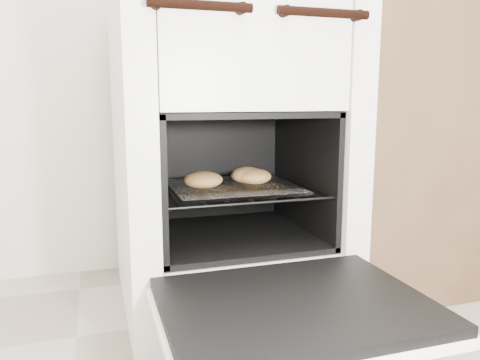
% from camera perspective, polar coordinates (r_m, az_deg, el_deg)
% --- Properties ---
extents(stove, '(0.64, 0.71, 0.98)m').
position_cam_1_polar(stove, '(1.45, -1.86, 3.07)').
color(stove, white).
rests_on(stove, ground).
extents(oven_door, '(0.57, 0.45, 0.04)m').
position_cam_1_polar(oven_door, '(1.03, 6.67, -15.29)').
color(oven_door, black).
rests_on(oven_door, stove).
extents(oven_rack, '(0.46, 0.45, 0.01)m').
position_cam_1_polar(oven_rack, '(1.40, -1.05, -1.00)').
color(oven_rack, black).
rests_on(oven_rack, stove).
extents(foil_sheet, '(0.36, 0.32, 0.01)m').
position_cam_1_polar(foil_sheet, '(1.37, -0.80, -0.90)').
color(foil_sheet, silver).
rests_on(foil_sheet, oven_rack).
extents(baked_rolls, '(0.31, 0.17, 0.05)m').
position_cam_1_polar(baked_rolls, '(1.38, -0.82, 0.35)').
color(baked_rolls, tan).
rests_on(baked_rolls, foil_sheet).
extents(counter, '(0.98, 0.66, 0.98)m').
position_cam_1_polar(counter, '(1.91, 22.55, 4.27)').
color(counter, brown).
rests_on(counter, ground).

